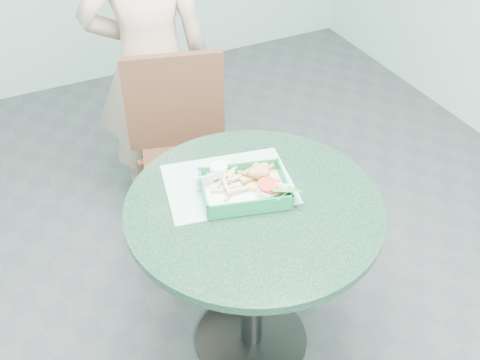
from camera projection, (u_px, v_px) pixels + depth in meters
name	position (u px, v px, depth m)	size (l,w,h in m)	color
floor	(251.00, 340.00, 2.37)	(4.00, 5.00, 0.02)	#303335
cafe_table	(253.00, 243.00, 2.00)	(0.88, 0.88, 0.75)	#323233
dining_chair	(186.00, 145.00, 2.55)	(0.45, 0.45, 0.93)	#382218
diner_person	(149.00, 54.00, 2.54)	(0.62, 0.41, 1.70)	#D3A992
placemat	(229.00, 188.00, 1.97)	(0.44, 0.33, 0.00)	#94CCC6
food_basket	(245.00, 196.00, 1.91)	(0.29, 0.21, 0.06)	#178647
crab_sandwich	(255.00, 176.00, 1.94)	(0.12, 0.12, 0.07)	#E4BD50
fries_pile	(226.00, 187.00, 1.91)	(0.12, 0.13, 0.05)	#CFC18B
sauce_ramekin	(213.00, 178.00, 1.93)	(0.06, 0.06, 0.04)	white
garnish_cup	(272.00, 190.00, 1.90)	(0.12, 0.12, 0.05)	silver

